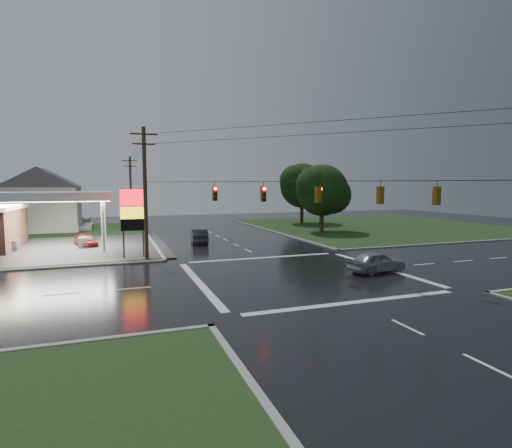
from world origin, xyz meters
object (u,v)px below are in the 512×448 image
object	(u,v)px
house_far	(49,197)
car_north	(199,236)
car_pump	(86,241)
utility_pole_n	(131,191)
car_crossing	(377,262)
utility_pole_nw	(145,191)
pylon_sign	(133,212)
tree_ne_far	(303,186)
tree_ne_near	(323,190)
house_near	(43,199)

from	to	relation	value
house_far	car_north	size ratio (longest dim) A/B	2.36
car_north	car_pump	xyz separation A→B (m)	(-11.40, 1.44, -0.18)
utility_pole_n	car_crossing	xyz separation A→B (m)	(15.20, -39.07, -4.71)
utility_pole_n	utility_pole_nw	bearing A→B (deg)	-90.00
car_north	pylon_sign	bearing A→B (deg)	51.89
pylon_sign	car_north	size ratio (longest dim) A/B	1.28
tree_ne_far	car_crossing	distance (m)	37.28
tree_ne_near	tree_ne_far	bearing A→B (deg)	75.93
pylon_sign	tree_ne_far	bearing A→B (deg)	40.35
utility_pole_nw	car_crossing	size ratio (longest dim) A/B	2.48
utility_pole_n	tree_ne_near	bearing A→B (deg)	-34.10
car_pump	tree_ne_near	bearing A→B (deg)	-10.78
pylon_sign	car_pump	bearing A→B (deg)	116.73
car_pump	tree_ne_far	bearing A→B (deg)	8.48
utility_pole_nw	car_crossing	world-z (taller)	utility_pole_nw
utility_pole_n	house_far	xyz separation A→B (m)	(-12.45, 10.00, -1.06)
car_pump	house_far	bearing A→B (deg)	87.26
house_near	tree_ne_near	distance (m)	37.80
pylon_sign	utility_pole_n	world-z (taller)	utility_pole_n
utility_pole_n	house_near	size ratio (longest dim) A/B	0.95
tree_ne_far	house_far	bearing A→B (deg)	160.29
house_near	car_crossing	size ratio (longest dim) A/B	2.49
pylon_sign	car_crossing	xyz separation A→B (m)	(16.20, -11.57, -3.26)
house_far	car_pump	bearing A→B (deg)	-76.13
pylon_sign	house_near	xyz separation A→B (m)	(-10.45, 25.50, 0.39)
car_north	car_pump	bearing A→B (deg)	-0.30
pylon_sign	tree_ne_far	xyz separation A→B (m)	(27.65, 23.49, 2.17)
car_crossing	tree_ne_far	bearing A→B (deg)	-25.37
utility_pole_nw	car_pump	xyz separation A→B (m)	(-5.30, 9.54, -5.13)
utility_pole_n	car_crossing	bearing A→B (deg)	-68.74
car_crossing	car_pump	xyz separation A→B (m)	(-20.50, 20.10, -0.16)
house_near	house_far	size ratio (longest dim) A/B	1.00
tree_ne_far	house_near	bearing A→B (deg)	176.99
utility_pole_nw	utility_pole_n	world-z (taller)	utility_pole_nw
utility_pole_n	tree_ne_near	distance (m)	28.55
pylon_sign	car_north	world-z (taller)	pylon_sign
tree_ne_near	car_crossing	distance (m)	25.02
utility_pole_nw	car_pump	size ratio (longest dim) A/B	2.68
pylon_sign	house_far	size ratio (longest dim) A/B	0.54
pylon_sign	house_near	size ratio (longest dim) A/B	0.54
tree_ne_far	car_pump	size ratio (longest dim) A/B	2.39
house_near	house_far	xyz separation A→B (m)	(-1.00, 12.00, 0.00)
tree_ne_far	utility_pole_nw	bearing A→B (deg)	-137.41
tree_ne_near	tree_ne_far	distance (m)	12.39
pylon_sign	tree_ne_near	distance (m)	27.23
car_north	car_crossing	xyz separation A→B (m)	(9.10, -18.66, -0.02)
house_far	car_north	xyz separation A→B (m)	(18.55, -30.41, -3.63)
house_near	house_far	distance (m)	12.04
car_north	house_far	bearing A→B (deg)	-51.69
utility_pole_nw	tree_ne_near	distance (m)	26.74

